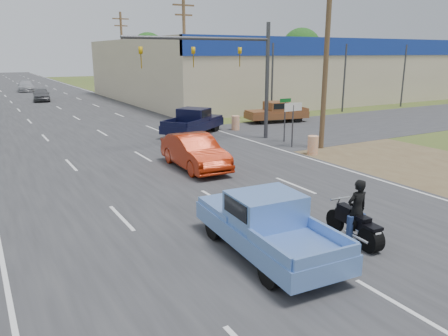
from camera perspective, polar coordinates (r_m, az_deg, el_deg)
ground at (r=10.44m, az=22.12°, el=-16.48°), size 200.00×200.00×0.00m
main_road at (r=46.12m, az=-20.76°, el=7.36°), size 15.00×180.00×0.02m
cross_road at (r=24.92m, az=-12.11°, el=2.38°), size 120.00×10.00×0.02m
dirt_verge at (r=24.42m, az=19.88°, el=1.56°), size 8.00×18.00×0.01m
big_box_store at (r=59.93m, az=11.39°, el=12.70°), size 50.00×28.10×6.60m
utility_pole_1 at (r=24.83m, az=13.24°, el=14.63°), size 2.00×0.28×10.00m
utility_pole_2 at (r=39.96m, az=-5.18°, el=14.88°), size 2.00×0.28×10.00m
utility_pole_3 at (r=56.79m, az=-13.12°, el=14.53°), size 2.00×0.28×10.00m
tree_3 at (r=97.72m, az=10.04°, el=15.16°), size 8.40×8.40×10.40m
tree_5 at (r=106.96m, az=-9.86°, el=14.95°), size 7.98×7.98×9.88m
barrel_0 at (r=23.56m, az=11.53°, el=2.93°), size 0.56×0.56×1.00m
barrel_1 at (r=30.54m, az=1.52°, el=5.89°), size 0.56×0.56×1.00m
lane_sign at (r=24.96m, az=9.01°, el=6.96°), size 1.20×0.08×2.52m
street_name_sign at (r=26.53m, az=7.96°, el=6.82°), size 0.80×0.08×2.61m
signal_mast at (r=25.85m, az=0.73°, el=13.86°), size 9.12×0.40×7.00m
red_convertible at (r=20.25m, az=-3.85°, el=2.10°), size 1.83×4.82×1.57m
motorcycle at (r=12.90m, az=16.98°, el=-7.37°), size 0.69×2.23×1.13m
rider at (r=12.81m, az=16.94°, el=-5.70°), size 0.68×0.48×1.77m
blue_pickup at (r=11.76m, az=5.31°, el=-7.16°), size 2.25×5.15×1.67m
navy_pickup at (r=29.01m, az=-3.92°, el=6.13°), size 5.38×4.61×1.72m
brown_pickup at (r=34.26m, az=6.70°, el=7.28°), size 5.02×2.64×1.58m
distant_car_grey at (r=53.28m, az=-22.74°, el=8.83°), size 2.22×4.42×1.44m
distant_car_silver at (r=67.95m, az=-24.48°, el=9.73°), size 2.50×5.30×1.49m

